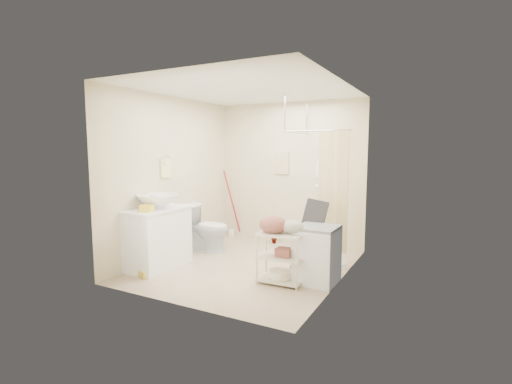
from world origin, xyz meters
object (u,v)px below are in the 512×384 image
at_px(vanity, 158,238).
at_px(toilet, 207,228).
at_px(washing_machine, 317,254).
at_px(laundry_rack, 281,253).

bearing_deg(vanity, toilet, 83.30).
xyz_separation_m(toilet, washing_machine, (2.18, -0.59, -0.03)).
xyz_separation_m(vanity, washing_machine, (2.30, 0.49, -0.07)).
height_order(toilet, washing_machine, toilet).
distance_m(vanity, toilet, 1.08).
bearing_deg(washing_machine, toilet, 166.19).
bearing_deg(laundry_rack, washing_machine, 29.94).
distance_m(toilet, washing_machine, 2.26).
distance_m(vanity, washing_machine, 2.35).
relative_size(vanity, laundry_rack, 1.25).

